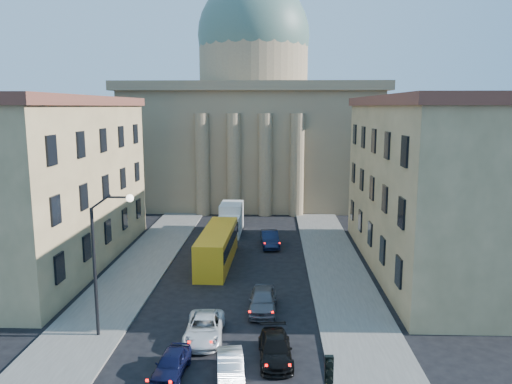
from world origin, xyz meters
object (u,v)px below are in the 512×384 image
(city_bus, at_px, (217,246))
(street_lamp, at_px, (103,253))
(car_left_near, at_px, (172,363))
(box_truck, at_px, (231,220))
(car_right_near, at_px, (230,367))

(city_bus, bearing_deg, street_lamp, -107.64)
(street_lamp, bearing_deg, car_left_near, -40.52)
(street_lamp, bearing_deg, box_truck, 77.98)
(city_bus, bearing_deg, car_right_near, -79.92)
(car_left_near, bearing_deg, car_right_near, -1.27)
(car_left_near, distance_m, city_bus, 18.70)
(car_right_near, xyz_separation_m, city_bus, (-2.81, 18.99, 1.01))
(street_lamp, xyz_separation_m, box_truck, (5.38, 25.28, -3.75))
(car_left_near, bearing_deg, street_lamp, 144.11)
(car_right_near, height_order, city_bus, city_bus)
(street_lamp, relative_size, car_right_near, 2.31)
(street_lamp, xyz_separation_m, car_left_near, (4.81, -4.11, -4.66))
(street_lamp, xyz_separation_m, city_bus, (5.10, 14.55, -3.64))
(street_lamp, distance_m, box_truck, 26.11)
(city_bus, bearing_deg, box_truck, 90.15)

